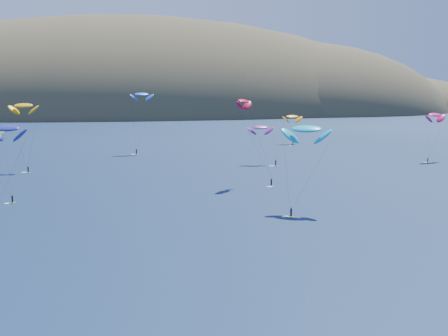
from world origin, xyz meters
name	(u,v)px	position (x,y,z in m)	size (l,w,h in m)	color
island	(150,123)	(39.40, 562.36, -10.74)	(730.00, 300.00, 210.00)	#3D3526
kitesurfer_1	(23,106)	(-37.05, 153.59, 20.54)	(10.15, 9.80, 23.18)	#B8F41B
kitesurfer_4	(142,94)	(3.44, 197.31, 23.25)	(9.31, 8.08, 25.80)	#B8F41B
kitesurfer_5	(306,129)	(28.84, 74.68, 17.66)	(11.70, 12.00, 20.56)	#B8F41B
kitesurfer_6	(260,127)	(40.31, 153.78, 12.57)	(9.06, 9.83, 15.00)	#B8F41B
kitesurfer_8	(435,115)	(103.70, 150.12, 16.40)	(10.54, 8.67, 18.98)	#B8F41B
kitesurfer_9	(244,101)	(23.89, 111.02, 22.61)	(11.19, 8.99, 24.85)	#B8F41B
kitesurfer_10	(7,128)	(-33.28, 83.48, 18.09)	(9.89, 11.48, 20.65)	#B8F41B
kitesurfer_11	(292,117)	(74.50, 223.26, 12.47)	(9.76, 13.37, 15.08)	#B8F41B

